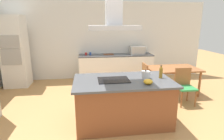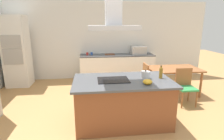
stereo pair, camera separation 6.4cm
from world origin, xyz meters
name	(u,v)px [view 2 (the right image)]	position (x,y,z in m)	size (l,w,h in m)	color
ground	(113,94)	(0.00, 1.50, 0.00)	(16.00, 16.00, 0.00)	tan
wall_back	(107,41)	(0.00, 3.25, 1.35)	(7.20, 0.10, 2.70)	white
kitchen_island	(122,101)	(0.00, 0.00, 0.45)	(1.91, 1.13, 0.90)	brown
cooktop	(113,80)	(-0.19, 0.00, 0.91)	(0.60, 0.44, 0.01)	black
tea_kettle	(145,75)	(0.46, 0.04, 0.97)	(0.23, 0.17, 0.17)	silver
olive_oil_bottle	(161,73)	(0.77, 0.02, 1.01)	(0.07, 0.07, 0.26)	olive
mixing_bowl	(148,82)	(0.40, -0.32, 0.95)	(0.17, 0.17, 0.09)	gold
back_counter	(117,67)	(0.32, 2.88, 0.45)	(2.57, 0.62, 0.90)	white
countertop_microwave	(138,50)	(1.07, 2.88, 1.04)	(0.50, 0.38, 0.28)	#B2AFAA
coffee_mug_red	(87,54)	(-0.72, 2.93, 0.95)	(0.08, 0.08, 0.09)	red
coffee_mug_blue	(92,54)	(-0.57, 2.94, 0.95)	(0.08, 0.08, 0.09)	#2D56B2
cutting_board	(110,54)	(0.06, 2.93, 0.91)	(0.34, 0.24, 0.02)	brown
wall_oven_stack	(17,52)	(-2.90, 2.65, 1.10)	(0.70, 0.66, 2.20)	white
dining_table	(174,71)	(1.69, 1.36, 0.67)	(1.40, 0.90, 0.75)	#995B33
chair_at_left_end	(142,78)	(0.78, 1.36, 0.51)	(0.42, 0.42, 0.89)	#33934C
chair_facing_island	(185,84)	(1.69, 0.69, 0.51)	(0.42, 0.42, 0.89)	#33934C
range_hood	(113,15)	(-0.19, 0.00, 2.10)	(0.90, 0.55, 0.78)	#ADADB2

